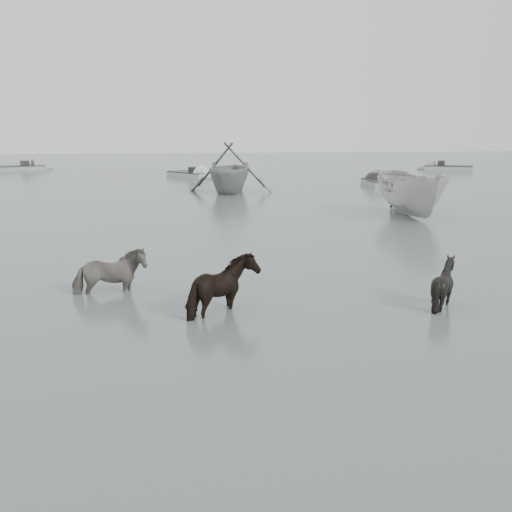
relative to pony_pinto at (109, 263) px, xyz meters
name	(u,v)px	position (x,y,z in m)	size (l,w,h in m)	color
ground	(265,339)	(2.95, -3.38, -0.67)	(140.00, 140.00, 0.00)	#505F5B
pony_pinto	(109,263)	(0.00, 0.00, 0.00)	(0.72, 1.59, 1.34)	black
pony_dark	(224,279)	(2.37, -1.79, 0.02)	(1.37, 1.18, 1.38)	black
pony_black	(444,277)	(6.79, -1.80, -0.08)	(0.95, 1.07, 1.18)	black
rowboat_trail	(230,166)	(4.28, 20.40, 0.72)	(4.56, 5.29, 2.79)	gray
boat_small	(412,191)	(10.70, 10.62, 0.31)	(1.92, 5.11, 1.97)	#B4B4AF
skiff_port	(381,180)	(13.29, 22.54, -0.30)	(4.36, 1.60, 0.75)	#949794
skiff_mid	(192,172)	(2.45, 30.14, -0.30)	(4.86, 1.60, 0.75)	#AFB2AF
skiff_star	(449,166)	(22.55, 34.41, -0.30)	(4.91, 1.60, 0.75)	#ACABA7
skiff_far	(15,166)	(-10.99, 38.14, -0.30)	(5.93, 1.60, 0.75)	gray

